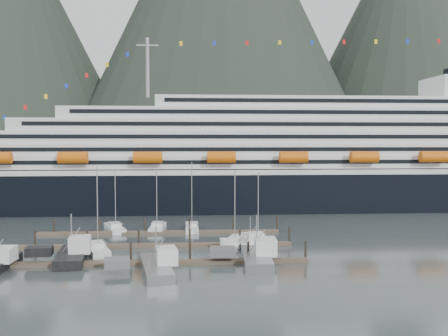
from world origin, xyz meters
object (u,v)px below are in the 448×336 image
(sailboat_b, at_px, (97,249))
(sailboat_h, at_px, (256,239))
(trawler_d, at_px, (256,257))
(cruise_ship, at_px, (293,164))
(sailboat_e, at_px, (115,229))
(sailboat_f, at_px, (157,228))
(trawler_c, at_px, (155,266))
(trawler_b, at_px, (71,255))
(sailboat_d, at_px, (236,243))
(trawler_e, at_px, (250,245))
(sailboat_g, at_px, (192,228))

(sailboat_b, distance_m, sailboat_h, 28.67)
(trawler_d, bearing_deg, cruise_ship, -12.57)
(sailboat_b, distance_m, sailboat_e, 20.64)
(sailboat_f, xyz_separation_m, trawler_d, (16.54, -30.59, 0.57))
(trawler_c, bearing_deg, sailboat_f, -5.97)
(trawler_b, xyz_separation_m, trawler_c, (13.35, -7.58, -0.08))
(cruise_ship, height_order, trawler_b, cruise_ship)
(trawler_b, xyz_separation_m, trawler_d, (28.25, -3.14, -0.01))
(cruise_ship, xyz_separation_m, sailboat_h, (-16.74, -48.56, -11.61))
(sailboat_f, distance_m, trawler_c, 35.06)
(cruise_ship, height_order, sailboat_b, cruise_ship)
(trawler_b, height_order, trawler_d, trawler_b)
(sailboat_d, bearing_deg, sailboat_h, -37.87)
(sailboat_e, height_order, trawler_e, sailboat_e)
(sailboat_e, xyz_separation_m, sailboat_g, (15.92, -0.00, -0.00))
(trawler_d, bearing_deg, sailboat_f, 32.08)
(sailboat_b, xyz_separation_m, sailboat_e, (0.10, 20.64, -0.01))
(cruise_ship, height_order, sailboat_e, cruise_ship)
(sailboat_e, relative_size, sailboat_g, 0.92)
(cruise_ship, height_order, sailboat_g, cruise_ship)
(sailboat_h, height_order, trawler_d, sailboat_h)
(sailboat_f, bearing_deg, cruise_ship, -42.63)
(trawler_c, bearing_deg, trawler_b, 51.77)
(trawler_b, bearing_deg, sailboat_f, -29.37)
(sailboat_g, distance_m, trawler_c, 35.45)
(cruise_ship, height_order, trawler_c, cruise_ship)
(sailboat_b, bearing_deg, sailboat_g, -55.95)
(sailboat_d, xyz_separation_m, trawler_e, (1.89, -4.36, 0.41))
(sailboat_b, distance_m, trawler_d, 27.31)
(cruise_ship, bearing_deg, trawler_d, -106.25)
(trawler_e, bearing_deg, cruise_ship, -14.92)
(trawler_e, bearing_deg, trawler_b, 106.90)
(trawler_b, relative_size, trawler_d, 0.94)
(sailboat_g, bearing_deg, sailboat_d, -154.90)
(sailboat_e, distance_m, sailboat_f, 8.79)
(cruise_ship, relative_size, trawler_d, 15.23)
(sailboat_f, bearing_deg, sailboat_g, -87.08)
(sailboat_g, bearing_deg, sailboat_h, -139.31)
(sailboat_b, relative_size, sailboat_d, 1.07)
(sailboat_d, distance_m, trawler_c, 22.82)
(sailboat_g, distance_m, trawler_d, 32.01)
(trawler_d, height_order, trawler_e, trawler_d)
(sailboat_g, relative_size, trawler_b, 1.14)
(sailboat_d, bearing_deg, trawler_d, -156.42)
(cruise_ship, xyz_separation_m, trawler_b, (-47.35, -62.39, -11.04))
(sailboat_g, relative_size, sailboat_h, 1.09)
(sailboat_h, bearing_deg, sailboat_b, 92.76)
(sailboat_h, distance_m, trawler_b, 33.59)
(sailboat_h, bearing_deg, trawler_c, 129.70)
(sailboat_g, bearing_deg, trawler_c, 170.93)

